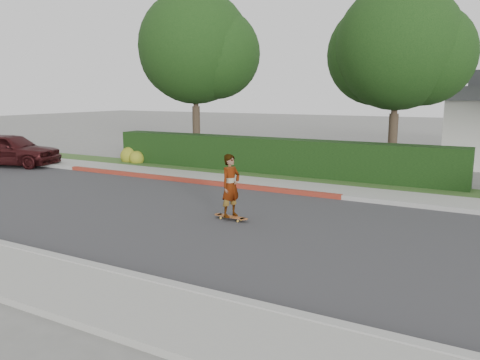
{
  "coord_description": "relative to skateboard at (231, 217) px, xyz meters",
  "views": [
    {
      "loc": [
        5.13,
        -10.07,
        3.31
      ],
      "look_at": [
        -0.86,
        0.79,
        1.0
      ],
      "focal_mm": 35.0,
      "sensor_mm": 36.0,
      "label": 1
    }
  ],
  "objects": [
    {
      "name": "ground",
      "position": [
        0.86,
        -0.29,
        -0.09
      ],
      "size": [
        120.0,
        120.0,
        0.0
      ],
      "primitive_type": "plane",
      "color": "slate",
      "rests_on": "ground"
    },
    {
      "name": "road",
      "position": [
        0.86,
        -0.29,
        -0.08
      ],
      "size": [
        60.0,
        8.0,
        0.01
      ],
      "primitive_type": "cube",
      "color": "#2D2D30",
      "rests_on": "ground"
    },
    {
      "name": "curb_near",
      "position": [
        0.86,
        -4.39,
        -0.01
      ],
      "size": [
        60.0,
        0.2,
        0.15
      ],
      "primitive_type": "cube",
      "color": "#9E9E99",
      "rests_on": "ground"
    },
    {
      "name": "sidewalk_near",
      "position": [
        0.86,
        -5.29,
        -0.03
      ],
      "size": [
        60.0,
        1.6,
        0.12
      ],
      "primitive_type": "cube",
      "color": "gray",
      "rests_on": "ground"
    },
    {
      "name": "curb_far",
      "position": [
        0.86,
        3.81,
        -0.01
      ],
      "size": [
        60.0,
        0.2,
        0.15
      ],
      "primitive_type": "cube",
      "color": "#9E9E99",
      "rests_on": "ground"
    },
    {
      "name": "curb_red_section",
      "position": [
        -4.14,
        3.81,
        -0.01
      ],
      "size": [
        12.0,
        0.21,
        0.15
      ],
      "primitive_type": "cube",
      "color": "maroon",
      "rests_on": "ground"
    },
    {
      "name": "sidewalk_far",
      "position": [
        0.86,
        4.71,
        -0.03
      ],
      "size": [
        60.0,
        1.6,
        0.12
      ],
      "primitive_type": "cube",
      "color": "gray",
      "rests_on": "ground"
    },
    {
      "name": "planting_strip",
      "position": [
        0.86,
        6.31,
        -0.04
      ],
      "size": [
        60.0,
        1.6,
        0.1
      ],
      "primitive_type": "cube",
      "color": "#2D4C1E",
      "rests_on": "ground"
    },
    {
      "name": "hedge",
      "position": [
        -2.14,
        6.91,
        0.66
      ],
      "size": [
        15.0,
        1.0,
        1.5
      ],
      "primitive_type": "cube",
      "color": "black",
      "rests_on": "ground"
    },
    {
      "name": "flowering_shrub",
      "position": [
        -9.15,
        6.45,
        0.24
      ],
      "size": [
        1.4,
        1.0,
        0.9
      ],
      "color": "#2D4C19",
      "rests_on": "ground"
    },
    {
      "name": "tree_left",
      "position": [
        -6.65,
        8.4,
        5.17
      ],
      "size": [
        5.99,
        5.21,
        8.0
      ],
      "color": "#33261C",
      "rests_on": "ground"
    },
    {
      "name": "tree_center",
      "position": [
        2.35,
        8.9,
        4.81
      ],
      "size": [
        5.66,
        4.84,
        7.44
      ],
      "color": "#33261C",
      "rests_on": "ground"
    },
    {
      "name": "skateboard",
      "position": [
        0.0,
        0.0,
        0.0
      ],
      "size": [
        1.04,
        0.29,
        0.1
      ],
      "rotation": [
        0.0,
        0.0,
        -0.09
      ],
      "color": "gold",
      "rests_on": "ground"
    },
    {
      "name": "skateboarder",
      "position": [
        0.0,
        -0.0,
        0.84
      ],
      "size": [
        0.54,
        0.68,
        1.65
      ],
      "primitive_type": "imported",
      "rotation": [
        0.0,
        0.0,
        1.31
      ],
      "color": "white",
      "rests_on": "skateboard"
    },
    {
      "name": "car_maroon",
      "position": [
        -13.55,
        3.21,
        0.67
      ],
      "size": [
        4.81,
        3.12,
        1.52
      ],
      "primitive_type": "imported",
      "rotation": [
        0.0,
        0.0,
        1.89
      ],
      "color": "#381113",
      "rests_on": "ground"
    }
  ]
}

